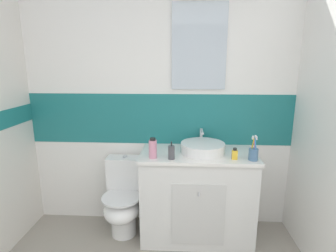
{
  "coord_description": "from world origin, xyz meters",
  "views": [
    {
      "loc": [
        0.23,
        -0.13,
        1.63
      ],
      "look_at": [
        0.12,
        1.87,
        1.16
      ],
      "focal_mm": 28.0,
      "sensor_mm": 36.0,
      "label": 1
    }
  ],
  "objects_px": {
    "soap_dispenser": "(171,152)",
    "mouthwash_bottle": "(153,148)",
    "toothbrush_cup": "(253,153)",
    "perfume_flask_small": "(235,154)",
    "toilet": "(123,199)",
    "sink_basin": "(203,147)"
  },
  "relations": [
    {
      "from": "soap_dispenser",
      "to": "mouthwash_bottle",
      "type": "height_order",
      "value": "mouthwash_bottle"
    },
    {
      "from": "toothbrush_cup",
      "to": "mouthwash_bottle",
      "type": "height_order",
      "value": "toothbrush_cup"
    },
    {
      "from": "mouthwash_bottle",
      "to": "perfume_flask_small",
      "type": "relative_size",
      "value": 1.77
    },
    {
      "from": "soap_dispenser",
      "to": "mouthwash_bottle",
      "type": "xyz_separation_m",
      "value": [
        -0.16,
        0.02,
        0.02
      ]
    },
    {
      "from": "toothbrush_cup",
      "to": "perfume_flask_small",
      "type": "bearing_deg",
      "value": 175.65
    },
    {
      "from": "soap_dispenser",
      "to": "mouthwash_bottle",
      "type": "bearing_deg",
      "value": 171.41
    },
    {
      "from": "toilet",
      "to": "soap_dispenser",
      "type": "bearing_deg",
      "value": -22.56
    },
    {
      "from": "perfume_flask_small",
      "to": "toothbrush_cup",
      "type": "bearing_deg",
      "value": -4.35
    },
    {
      "from": "toothbrush_cup",
      "to": "perfume_flask_small",
      "type": "relative_size",
      "value": 2.17
    },
    {
      "from": "soap_dispenser",
      "to": "mouthwash_bottle",
      "type": "relative_size",
      "value": 0.89
    },
    {
      "from": "toilet",
      "to": "toothbrush_cup",
      "type": "height_order",
      "value": "toothbrush_cup"
    },
    {
      "from": "toothbrush_cup",
      "to": "mouthwash_bottle",
      "type": "distance_m",
      "value": 0.84
    },
    {
      "from": "toothbrush_cup",
      "to": "soap_dispenser",
      "type": "relative_size",
      "value": 1.38
    },
    {
      "from": "soap_dispenser",
      "to": "perfume_flask_small",
      "type": "height_order",
      "value": "soap_dispenser"
    },
    {
      "from": "sink_basin",
      "to": "soap_dispenser",
      "type": "xyz_separation_m",
      "value": [
        -0.28,
        -0.19,
        0.01
      ]
    },
    {
      "from": "toilet",
      "to": "mouthwash_bottle",
      "type": "bearing_deg",
      "value": -28.79
    },
    {
      "from": "soap_dispenser",
      "to": "perfume_flask_small",
      "type": "distance_m",
      "value": 0.53
    },
    {
      "from": "sink_basin",
      "to": "soap_dispenser",
      "type": "bearing_deg",
      "value": -145.94
    },
    {
      "from": "mouthwash_bottle",
      "to": "perfume_flask_small",
      "type": "bearing_deg",
      "value": -0.02
    },
    {
      "from": "toilet",
      "to": "soap_dispenser",
      "type": "height_order",
      "value": "soap_dispenser"
    },
    {
      "from": "toilet",
      "to": "soap_dispenser",
      "type": "relative_size",
      "value": 4.79
    },
    {
      "from": "toilet",
      "to": "toothbrush_cup",
      "type": "bearing_deg",
      "value": -9.07
    }
  ]
}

